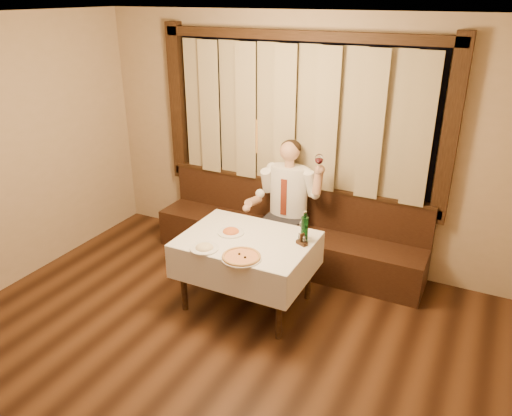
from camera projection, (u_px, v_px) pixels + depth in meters
The scene contains 10 objects.
room at pixel (204, 192), 3.98m from camera, with size 5.01×6.01×2.81m.
banquette at pixel (287, 237), 5.89m from camera, with size 3.20×0.61×0.94m.
dining_table at pixel (247, 248), 4.91m from camera, with size 1.27×0.97×0.76m.
pizza at pixel (241, 257), 4.49m from camera, with size 0.37×0.37×0.04m.
pasta_red at pixel (231, 230), 4.96m from camera, with size 0.27×0.27×0.09m.
pasta_cream at pixel (204, 246), 4.64m from camera, with size 0.27×0.27×0.09m.
green_bottle at pixel (304, 229), 4.74m from camera, with size 0.07×0.07×0.32m.
table_wine_glass at pixel (303, 225), 4.80m from camera, with size 0.08×0.08×0.20m.
cruet_caddy at pixel (302, 241), 4.73m from camera, with size 0.12×0.10×0.12m.
seated_man at pixel (286, 197), 5.59m from camera, with size 0.83×0.62×1.48m.
Camera 1 is at (2.02, -2.15, 2.97)m, focal length 35.00 mm.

